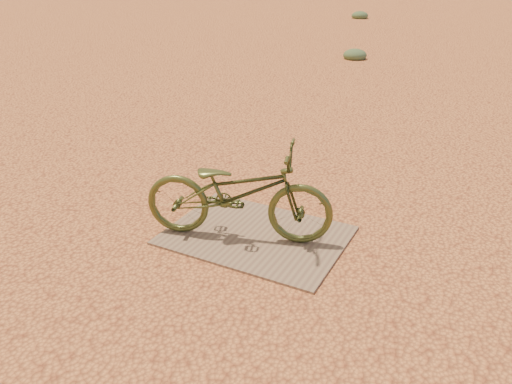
% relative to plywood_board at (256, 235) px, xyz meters
% --- Properties ---
extents(ground, '(120.00, 120.00, 0.00)m').
position_rel_plywood_board_xyz_m(ground, '(0.08, 0.51, -0.01)').
color(ground, '#D68548').
rests_on(ground, ground).
extents(plywood_board, '(1.57, 1.15, 0.02)m').
position_rel_plywood_board_xyz_m(plywood_board, '(0.00, 0.00, 0.00)').
color(plywood_board, '#7C684F').
rests_on(plywood_board, ground).
extents(bicycle, '(1.75, 1.05, 0.87)m').
position_rel_plywood_board_xyz_m(bicycle, '(-0.12, -0.10, 0.45)').
color(bicycle, '#434F23').
rests_on(bicycle, plywood_board).
extents(kale_a, '(0.58, 0.58, 0.32)m').
position_rel_plywood_board_xyz_m(kale_a, '(-1.89, 8.97, -0.01)').
color(kale_a, '#4E6843').
rests_on(kale_a, ground).
extents(kale_c, '(0.69, 0.69, 0.38)m').
position_rel_plywood_board_xyz_m(kale_c, '(-4.52, 18.07, -0.01)').
color(kale_c, '#4E6843').
rests_on(kale_c, ground).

